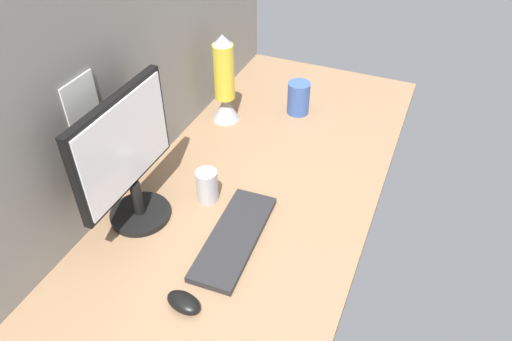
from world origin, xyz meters
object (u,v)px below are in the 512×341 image
Objects in this scene: mouse at (184,302)px; lava_lamp at (225,86)px; monitor at (127,157)px; keyboard at (235,237)px; mug_steel at (207,186)px; mug_ceramic_blue at (298,98)px.

mouse is 0.28× the size of lava_lamp.
mouse is (-22.83, -28.44, -20.50)cm from monitor.
monitor is 41.84cm from mouse.
mouse reaches higher than keyboard.
mug_steel is at bearing -161.33° from lava_lamp.
mug_ceramic_blue is (73.50, -24.83, -15.79)cm from monitor.
monitor reaches higher than keyboard.
monitor reaches higher than lava_lamp.
lava_lamp is (58.23, -1.02, -7.83)cm from monitor.
mug_steel is 46.68cm from lava_lamp.
mug_steel is at bearing -46.55° from monitor.
keyboard is at bearing -85.53° from monitor.
mug_ceramic_blue is 29.38cm from lava_lamp.
monitor is at bearing 179.00° from lava_lamp.
mug_steel is (-58.65, 9.15, -1.12)cm from mug_ceramic_blue.
mug_steel is (14.85, -15.68, -16.91)cm from monitor.
keyboard is 25.32cm from mouse.
mug_ceramic_blue is (71.11, 5.75, 5.41)cm from keyboard.
mouse is 0.75× the size of mug_ceramic_blue.
keyboard is at bearing -175.38° from mug_ceramic_blue.
lava_lamp is at bearing 29.61° from mouse.
mug_steel is (37.69, 12.76, 3.59)cm from mouse.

